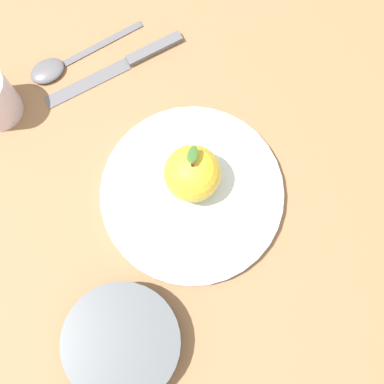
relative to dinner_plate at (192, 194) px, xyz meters
name	(u,v)px	position (x,y,z in m)	size (l,w,h in m)	color
ground_plane	(175,162)	(0.04, 0.02, -0.01)	(2.40, 2.40, 0.00)	olive
dinner_plate	(192,194)	(0.00, 0.00, 0.00)	(0.23, 0.23, 0.02)	silver
apple	(192,174)	(0.02, 0.00, 0.04)	(0.07, 0.07, 0.08)	gold
side_bowl	(122,342)	(-0.18, 0.08, 0.01)	(0.14, 0.14, 0.04)	#4C5156
knife	(127,63)	(0.18, 0.09, -0.01)	(0.11, 0.19, 0.01)	#59595E
spoon	(60,65)	(0.18, 0.18, 0.00)	(0.11, 0.16, 0.01)	#59595E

